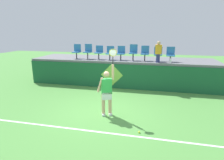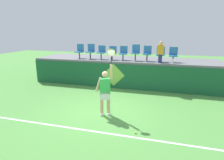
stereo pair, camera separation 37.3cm
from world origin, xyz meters
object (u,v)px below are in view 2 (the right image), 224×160
at_px(water_bottle, 173,61).
at_px(stadium_chair_1, 91,51).
at_px(stadium_chair_4, 123,52).
at_px(stadium_chair_6, 147,53).
at_px(stadium_chair_3, 112,52).
at_px(stadium_chair_2, 101,52).
at_px(stadium_chair_8, 173,54).
at_px(stadium_chair_0, 80,50).
at_px(stadium_chair_5, 136,52).
at_px(stadium_chair_7, 161,54).
at_px(tennis_player, 105,91).
at_px(spectator_0, 161,52).
at_px(tennis_ball, 135,133).

relative_size(water_bottle, stadium_chair_1, 0.29).
xyz_separation_m(stadium_chair_4, stadium_chair_6, (1.37, 0.00, 0.02)).
bearing_deg(stadium_chair_4, stadium_chair_3, -179.89).
bearing_deg(stadium_chair_2, stadium_chair_8, 0.09).
height_order(stadium_chair_0, stadium_chair_5, stadium_chair_5).
bearing_deg(stadium_chair_2, stadium_chair_1, 179.45).
height_order(stadium_chair_5, stadium_chair_7, stadium_chair_5).
height_order(stadium_chair_5, stadium_chair_6, stadium_chair_5).
bearing_deg(tennis_player, stadium_chair_0, 125.04).
bearing_deg(tennis_player, water_bottle, 55.51).
height_order(stadium_chair_3, stadium_chair_6, stadium_chair_6).
distance_m(stadium_chair_1, stadium_chair_2, 0.69).
height_order(stadium_chair_0, stadium_chair_2, stadium_chair_0).
height_order(stadium_chair_1, stadium_chair_3, stadium_chair_1).
bearing_deg(stadium_chair_6, spectator_0, -30.28).
distance_m(tennis_ball, stadium_chair_3, 6.07).
bearing_deg(stadium_chair_0, stadium_chair_8, 0.00).
distance_m(tennis_ball, stadium_chair_8, 5.78).
bearing_deg(stadium_chair_8, stadium_chair_5, 179.97).
xyz_separation_m(tennis_player, stadium_chair_0, (-2.98, 4.25, 1.01)).
relative_size(stadium_chair_2, stadium_chair_6, 0.95).
relative_size(tennis_player, spectator_0, 2.25).
height_order(stadium_chair_2, stadium_chair_7, stadium_chair_2).
bearing_deg(stadium_chair_0, stadium_chair_1, 0.00).
relative_size(water_bottle, stadium_chair_2, 0.32).
relative_size(stadium_chair_7, spectator_0, 0.70).
bearing_deg(water_bottle, stadium_chair_1, 172.77).
bearing_deg(tennis_player, stadium_chair_2, 110.28).
height_order(stadium_chair_0, stadium_chair_8, stadium_chair_0).
distance_m(water_bottle, stadium_chair_4, 2.82).
relative_size(stadium_chair_0, stadium_chair_2, 1.08).
distance_m(water_bottle, stadium_chair_0, 5.53).
bearing_deg(tennis_ball, stadium_chair_8, 77.44).
distance_m(stadium_chair_0, stadium_chair_1, 0.72).
relative_size(stadium_chair_3, stadium_chair_5, 0.87).
distance_m(stadium_chair_5, stadium_chair_7, 1.38).
xyz_separation_m(stadium_chair_3, stadium_chair_4, (0.65, 0.00, 0.01)).
xyz_separation_m(stadium_chair_6, stadium_chair_8, (1.39, 0.00, -0.04)).
height_order(stadium_chair_1, spectator_0, spectator_0).
distance_m(tennis_player, tennis_ball, 1.96).
distance_m(stadium_chair_6, spectator_0, 0.84).
bearing_deg(stadium_chair_4, stadium_chair_5, 0.38).
bearing_deg(stadium_chair_7, water_bottle, -42.70).
distance_m(tennis_player, spectator_0, 4.40).
distance_m(stadium_chair_0, stadium_chair_7, 4.84).
bearing_deg(spectator_0, stadium_chair_5, 162.90).
xyz_separation_m(stadium_chair_4, spectator_0, (2.09, -0.42, 0.15)).
xyz_separation_m(tennis_player, stadium_chair_3, (-0.89, 4.25, 0.97)).
relative_size(tennis_player, stadium_chair_0, 2.95).
height_order(stadium_chair_7, stadium_chair_8, stadium_chair_8).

